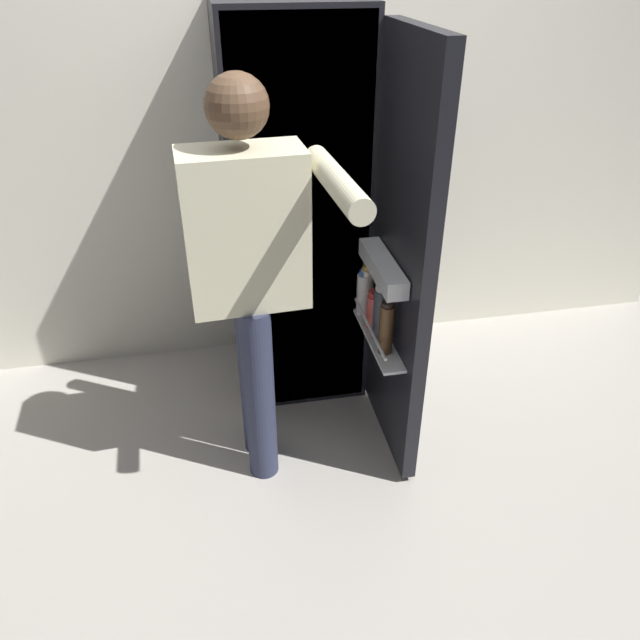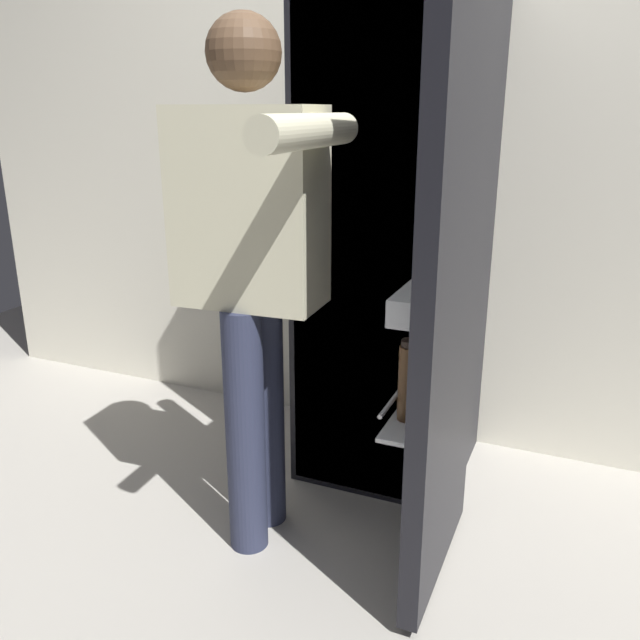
{
  "view_description": "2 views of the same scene",
  "coord_description": "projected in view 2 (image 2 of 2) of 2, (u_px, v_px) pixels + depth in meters",
  "views": [
    {
      "loc": [
        -0.37,
        -1.98,
        1.88
      ],
      "look_at": [
        0.01,
        -0.03,
        0.64
      ],
      "focal_mm": 33.64,
      "sensor_mm": 36.0,
      "label": 1
    },
    {
      "loc": [
        0.66,
        -1.68,
        1.32
      ],
      "look_at": [
        -0.05,
        -0.03,
        0.74
      ],
      "focal_mm": 36.64,
      "sensor_mm": 36.0,
      "label": 2
    }
  ],
  "objects": [
    {
      "name": "ground_plane",
      "position": [
        339.0,
        536.0,
        2.13
      ],
      "size": [
        6.07,
        6.07,
        0.0
      ],
      "primitive_type": "plane",
      "color": "#B7B2A8"
    },
    {
      "name": "kitchen_wall",
      "position": [
        426.0,
        127.0,
        2.5
      ],
      "size": [
        4.4,
        0.1,
        2.52
      ],
      "primitive_type": "cube",
      "color": "silver",
      "rests_on": "ground_plane"
    },
    {
      "name": "refrigerator",
      "position": [
        400.0,
        250.0,
        2.27
      ],
      "size": [
        0.64,
        1.15,
        1.72
      ],
      "color": "black",
      "rests_on": "ground_plane"
    },
    {
      "name": "person",
      "position": [
        253.0,
        252.0,
        1.87
      ],
      "size": [
        0.54,
        0.7,
        1.57
      ],
      "color": "#2D334C",
      "rests_on": "ground_plane"
    }
  ]
}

